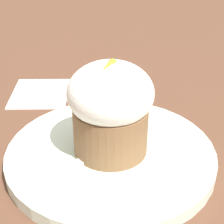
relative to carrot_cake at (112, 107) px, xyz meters
The scene contains 5 objects.
ground_plane 0.07m from the carrot_cake, ahead, with size 4.00×4.00×0.00m, color #513323.
dessert_plate 0.06m from the carrot_cake, ahead, with size 0.23×0.23×0.02m.
carrot_cake is the anchor object (origin of this frame).
spoon 0.05m from the carrot_cake, 28.23° to the right, with size 0.13×0.06×0.01m.
paper_napkin 0.21m from the carrot_cake, 119.39° to the right, with size 0.13×0.12×0.00m.
Camera 1 is at (0.30, 0.16, 0.26)m, focal length 60.00 mm.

